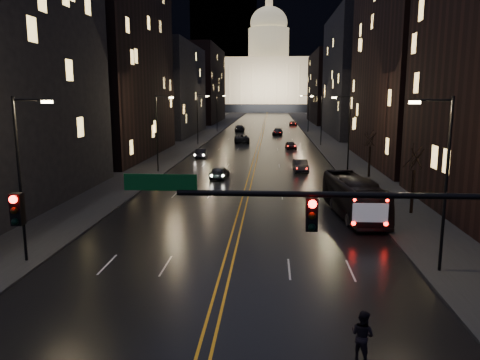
% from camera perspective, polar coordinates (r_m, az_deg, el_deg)
% --- Properties ---
extents(road, '(20.00, 320.00, 0.02)m').
position_cam_1_polar(road, '(143.79, 2.98, 6.79)').
color(road, black).
rests_on(road, ground).
extents(sidewalk_left, '(8.00, 320.00, 0.16)m').
position_cam_1_polar(sidewalk_left, '(144.69, -2.61, 6.84)').
color(sidewalk_left, black).
rests_on(sidewalk_left, ground).
extents(sidewalk_right, '(8.00, 320.00, 0.16)m').
position_cam_1_polar(sidewalk_right, '(144.24, 8.59, 6.73)').
color(sidewalk_right, black).
rests_on(sidewalk_right, ground).
extents(center_line, '(0.62, 320.00, 0.01)m').
position_cam_1_polar(center_line, '(143.79, 2.98, 6.80)').
color(center_line, orange).
rests_on(center_line, road).
extents(building_left_mid, '(12.00, 30.00, 28.00)m').
position_cam_1_polar(building_left_mid, '(71.56, -15.60, 13.99)').
color(building_left_mid, black).
rests_on(building_left_mid, ground).
extents(building_left_far, '(12.00, 34.00, 20.00)m').
position_cam_1_polar(building_left_far, '(108.03, -8.73, 10.79)').
color(building_left_far, black).
rests_on(building_left_far, ground).
extents(building_left_dist, '(12.00, 40.00, 24.00)m').
position_cam_1_polar(building_left_dist, '(155.27, -4.84, 11.46)').
color(building_left_dist, black).
rests_on(building_left_dist, ground).
extents(building_right_tall, '(12.00, 30.00, 38.00)m').
position_cam_1_polar(building_right_tall, '(66.92, 21.18, 18.27)').
color(building_right_tall, black).
rests_on(building_right_tall, ground).
extents(building_right_mid, '(12.00, 34.00, 26.00)m').
position_cam_1_polar(building_right_mid, '(107.20, 14.26, 12.20)').
color(building_right_mid, black).
rests_on(building_right_mid, ground).
extents(building_right_dist, '(12.00, 40.00, 22.00)m').
position_cam_1_polar(building_right_dist, '(154.63, 11.03, 10.95)').
color(building_right_dist, black).
rests_on(building_right_dist, ground).
extents(mountain_ridge, '(520.00, 60.00, 130.00)m').
position_cam_1_polar(mountain_ridge, '(399.22, 9.76, 18.33)').
color(mountain_ridge, black).
rests_on(mountain_ridge, ground).
extents(capitol, '(90.00, 50.00, 58.50)m').
position_cam_1_polar(capitol, '(263.62, 3.46, 12.16)').
color(capitol, black).
rests_on(capitol, ground).
extents(traffic_signal, '(17.29, 0.45, 7.00)m').
position_cam_1_polar(traffic_signal, '(14.51, 18.24, -6.05)').
color(traffic_signal, black).
rests_on(traffic_signal, ground).
extents(streetlamp_right_near, '(2.13, 0.25, 9.00)m').
position_cam_1_polar(streetlamp_right_near, '(25.30, 23.50, 0.45)').
color(streetlamp_right_near, black).
rests_on(streetlamp_right_near, ground).
extents(streetlamp_left_near, '(2.13, 0.25, 9.00)m').
position_cam_1_polar(streetlamp_left_near, '(27.19, -24.99, 0.98)').
color(streetlamp_left_near, black).
rests_on(streetlamp_left_near, ground).
extents(streetlamp_right_mid, '(2.13, 0.25, 9.00)m').
position_cam_1_polar(streetlamp_right_mid, '(54.31, 12.97, 5.93)').
color(streetlamp_right_mid, black).
rests_on(streetlamp_right_mid, ground).
extents(streetlamp_left_mid, '(2.13, 0.25, 9.00)m').
position_cam_1_polar(streetlamp_left_mid, '(55.21, -9.92, 6.11)').
color(streetlamp_left_mid, black).
rests_on(streetlamp_left_mid, ground).
extents(streetlamp_right_far, '(2.13, 0.25, 9.00)m').
position_cam_1_polar(streetlamp_right_far, '(84.01, 9.78, 7.54)').
color(streetlamp_right_far, black).
rests_on(streetlamp_right_far, ground).
extents(streetlamp_left_far, '(2.13, 0.25, 9.00)m').
position_cam_1_polar(streetlamp_left_far, '(84.60, -5.08, 7.67)').
color(streetlamp_left_far, black).
rests_on(streetlamp_left_far, ground).
extents(streetlamp_right_dist, '(2.13, 0.25, 9.00)m').
position_cam_1_polar(streetlamp_right_dist, '(113.87, 8.26, 8.30)').
color(streetlamp_right_dist, black).
rests_on(streetlamp_right_dist, ground).
extents(streetlamp_left_dist, '(2.13, 0.25, 9.00)m').
position_cam_1_polar(streetlamp_left_dist, '(114.31, -2.73, 8.41)').
color(streetlamp_left_dist, black).
rests_on(streetlamp_left_dist, ground).
extents(tree_right_mid, '(2.40, 2.40, 6.65)m').
position_cam_1_polar(tree_right_mid, '(37.34, 20.53, 2.75)').
color(tree_right_mid, black).
rests_on(tree_right_mid, ground).
extents(tree_right_far, '(2.40, 2.40, 6.65)m').
position_cam_1_polar(tree_right_far, '(52.78, 15.63, 5.08)').
color(tree_right_far, black).
rests_on(tree_right_far, ground).
extents(bus, '(3.57, 10.74, 2.94)m').
position_cam_1_polar(bus, '(36.15, 13.68, -2.04)').
color(bus, black).
rests_on(bus, ground).
extents(oncoming_car_a, '(2.09, 4.34, 1.43)m').
position_cam_1_polar(oncoming_car_a, '(50.91, -2.53, 0.95)').
color(oncoming_car_a, black).
rests_on(oncoming_car_a, ground).
extents(oncoming_car_b, '(1.79, 4.35, 1.40)m').
position_cam_1_polar(oncoming_car_b, '(67.77, -4.73, 3.28)').
color(oncoming_car_b, black).
rests_on(oncoming_car_b, ground).
extents(oncoming_car_c, '(3.30, 6.19, 1.65)m').
position_cam_1_polar(oncoming_car_c, '(88.90, 0.22, 5.09)').
color(oncoming_car_c, black).
rests_on(oncoming_car_c, ground).
extents(oncoming_car_d, '(2.40, 5.73, 1.65)m').
position_cam_1_polar(oncoming_car_d, '(116.07, -0.04, 6.34)').
color(oncoming_car_d, black).
rests_on(oncoming_car_d, ground).
extents(receding_car_a, '(1.78, 4.54, 1.47)m').
position_cam_1_polar(receding_car_a, '(55.70, 7.40, 1.72)').
color(receding_car_a, black).
rests_on(receding_car_a, ground).
extents(receding_car_b, '(2.03, 4.06, 1.33)m').
position_cam_1_polar(receding_car_b, '(78.84, 6.21, 4.23)').
color(receding_car_b, black).
rests_on(receding_car_b, ground).
extents(receding_car_c, '(2.59, 5.31, 1.49)m').
position_cam_1_polar(receding_car_c, '(105.87, 4.61, 5.87)').
color(receding_car_c, black).
rests_on(receding_car_c, ground).
extents(receding_car_d, '(2.34, 4.88, 1.34)m').
position_cam_1_polar(receding_car_d, '(138.40, 6.49, 6.87)').
color(receding_car_d, black).
rests_on(receding_car_d, ground).
extents(pedestrian_b, '(0.96, 0.97, 1.81)m').
position_cam_1_polar(pedestrian_b, '(17.48, 14.70, -17.85)').
color(pedestrian_b, black).
rests_on(pedestrian_b, ground).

